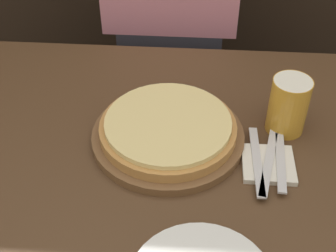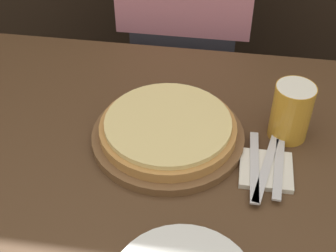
{
  "view_description": "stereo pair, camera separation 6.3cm",
  "coord_description": "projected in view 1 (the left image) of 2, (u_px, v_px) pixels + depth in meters",
  "views": [
    {
      "loc": [
        0.07,
        -0.7,
        1.49
      ],
      "look_at": [
        0.01,
        0.08,
        0.82
      ],
      "focal_mm": 50.0,
      "sensor_mm": 36.0,
      "label": 1
    },
    {
      "loc": [
        0.13,
        -0.69,
        1.49
      ],
      "look_at": [
        0.01,
        0.08,
        0.82
      ],
      "focal_mm": 50.0,
      "sensor_mm": 36.0,
      "label": 2
    }
  ],
  "objects": [
    {
      "name": "diner_person",
      "position": [
        171.0,
        46.0,
        1.58
      ],
      "size": [
        0.41,
        0.2,
        1.36
      ],
      "color": "#33333D",
      "rests_on": "ground_plane"
    },
    {
      "name": "spoon",
      "position": [
        281.0,
        162.0,
        0.98
      ],
      "size": [
        0.03,
        0.18,
        0.0
      ],
      "color": "silver",
      "rests_on": "napkin_stack"
    },
    {
      "name": "dinner_knife",
      "position": [
        269.0,
        161.0,
        0.99
      ],
      "size": [
        0.06,
        0.21,
        0.0
      ],
      "color": "silver",
      "rests_on": "napkin_stack"
    },
    {
      "name": "fork",
      "position": [
        257.0,
        161.0,
        0.99
      ],
      "size": [
        0.02,
        0.21,
        0.0
      ],
      "color": "silver",
      "rests_on": "napkin_stack"
    },
    {
      "name": "pizza_on_board",
      "position": [
        168.0,
        131.0,
        1.04
      ],
      "size": [
        0.34,
        0.34,
        0.06
      ],
      "color": "brown",
      "rests_on": "dining_table"
    },
    {
      "name": "beer_glass",
      "position": [
        289.0,
        103.0,
        1.04
      ],
      "size": [
        0.09,
        0.09,
        0.13
      ],
      "color": "gold",
      "rests_on": "dining_table"
    },
    {
      "name": "napkin_stack",
      "position": [
        268.0,
        164.0,
        0.99
      ],
      "size": [
        0.11,
        0.11,
        0.01
      ],
      "color": "silver",
      "rests_on": "dining_table"
    }
  ]
}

